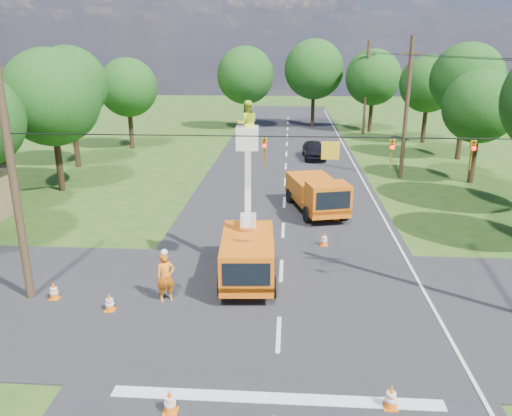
# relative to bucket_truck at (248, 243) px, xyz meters

# --- Properties ---
(ground) EXTENTS (140.00, 140.00, 0.00)m
(ground) POSITION_rel_bucket_truck_xyz_m (1.38, 15.79, -1.57)
(ground) COLOR #274B16
(ground) RESTS_ON ground
(road_main) EXTENTS (12.00, 100.00, 0.06)m
(road_main) POSITION_rel_bucket_truck_xyz_m (1.38, 15.79, -1.57)
(road_main) COLOR black
(road_main) RESTS_ON ground
(road_cross) EXTENTS (56.00, 10.00, 0.07)m
(road_cross) POSITION_rel_bucket_truck_xyz_m (1.38, -2.21, -1.57)
(road_cross) COLOR black
(road_cross) RESTS_ON ground
(stop_bar) EXTENTS (9.00, 0.45, 0.02)m
(stop_bar) POSITION_rel_bucket_truck_xyz_m (1.38, -7.41, -1.57)
(stop_bar) COLOR silver
(stop_bar) RESTS_ON ground
(edge_line) EXTENTS (0.12, 90.00, 0.02)m
(edge_line) POSITION_rel_bucket_truck_xyz_m (6.98, 15.79, -1.57)
(edge_line) COLOR silver
(edge_line) RESTS_ON ground
(bucket_truck) EXTENTS (2.48, 5.60, 7.22)m
(bucket_truck) POSITION_rel_bucket_truck_xyz_m (0.00, 0.00, 0.00)
(bucket_truck) COLOR orange
(bucket_truck) RESTS_ON ground
(second_truck) EXTENTS (3.61, 6.29, 2.23)m
(second_truck) POSITION_rel_bucket_truck_xyz_m (3.27, 9.05, -0.41)
(second_truck) COLOR orange
(second_truck) RESTS_ON ground
(ground_worker) EXTENTS (0.84, 0.73, 1.95)m
(ground_worker) POSITION_rel_bucket_truck_xyz_m (-2.89, -2.10, -0.59)
(ground_worker) COLOR orange
(ground_worker) RESTS_ON ground
(distant_car) EXTENTS (2.06, 4.58, 1.53)m
(distant_car) POSITION_rel_bucket_truck_xyz_m (3.75, 24.15, -0.80)
(distant_car) COLOR black
(distant_car) RESTS_ON ground
(traffic_cone_0) EXTENTS (0.38, 0.38, 0.71)m
(traffic_cone_0) POSITION_rel_bucket_truck_xyz_m (-1.35, -8.10, -1.21)
(traffic_cone_0) COLOR orange
(traffic_cone_0) RESTS_ON ground
(traffic_cone_1) EXTENTS (0.38, 0.38, 0.71)m
(traffic_cone_1) POSITION_rel_bucket_truck_xyz_m (4.40, -7.54, -1.21)
(traffic_cone_1) COLOR orange
(traffic_cone_1) RESTS_ON ground
(traffic_cone_2) EXTENTS (0.38, 0.38, 0.71)m
(traffic_cone_2) POSITION_rel_bucket_truck_xyz_m (3.38, 3.85, -1.21)
(traffic_cone_2) COLOR orange
(traffic_cone_2) RESTS_ON ground
(traffic_cone_3) EXTENTS (0.38, 0.38, 0.71)m
(traffic_cone_3) POSITION_rel_bucket_truck_xyz_m (4.31, 7.76, -1.21)
(traffic_cone_3) COLOR orange
(traffic_cone_3) RESTS_ON ground
(traffic_cone_4) EXTENTS (0.38, 0.38, 0.71)m
(traffic_cone_4) POSITION_rel_bucket_truck_xyz_m (-4.76, -3.00, -1.21)
(traffic_cone_4) COLOR orange
(traffic_cone_4) RESTS_ON ground
(traffic_cone_5) EXTENTS (0.38, 0.38, 0.71)m
(traffic_cone_5) POSITION_rel_bucket_truck_xyz_m (-7.16, -2.27, -1.21)
(traffic_cone_5) COLOR orange
(traffic_cone_5) RESTS_ON ground
(traffic_cone_6) EXTENTS (0.38, 0.38, 0.71)m
(traffic_cone_6) POSITION_rel_bucket_truck_xyz_m (5.09, 13.29, -1.21)
(traffic_cone_6) COLOR orange
(traffic_cone_6) RESTS_ON ground
(pole_right_mid) EXTENTS (1.80, 0.30, 10.00)m
(pole_right_mid) POSITION_rel_bucket_truck_xyz_m (9.88, 17.79, 3.54)
(pole_right_mid) COLOR #4C3823
(pole_right_mid) RESTS_ON ground
(pole_right_far) EXTENTS (1.80, 0.30, 10.00)m
(pole_right_far) POSITION_rel_bucket_truck_xyz_m (9.88, 37.79, 3.54)
(pole_right_far) COLOR #4C3823
(pole_right_far) RESTS_ON ground
(pole_left) EXTENTS (0.30, 0.30, 9.00)m
(pole_left) POSITION_rel_bucket_truck_xyz_m (-8.12, -2.21, 2.93)
(pole_left) COLOR #4C3823
(pole_left) RESTS_ON ground
(signal_span) EXTENTS (18.00, 0.29, 1.07)m
(signal_span) POSITION_rel_bucket_truck_xyz_m (3.60, -2.22, 4.31)
(signal_span) COLOR black
(signal_span) RESTS_ON ground
(tree_left_d) EXTENTS (6.20, 6.20, 9.24)m
(tree_left_d) POSITION_rel_bucket_truck_xyz_m (-13.62, 12.79, 4.56)
(tree_left_d) COLOR #382616
(tree_left_d) RESTS_ON ground
(tree_left_e) EXTENTS (5.80, 5.80, 9.41)m
(tree_left_e) POSITION_rel_bucket_truck_xyz_m (-15.42, 19.79, 4.92)
(tree_left_e) COLOR #382616
(tree_left_e) RESTS_ON ground
(tree_left_f) EXTENTS (5.40, 5.40, 8.40)m
(tree_left_f) POSITION_rel_bucket_truck_xyz_m (-13.42, 27.79, 4.12)
(tree_left_f) COLOR #382616
(tree_left_f) RESTS_ON ground
(tree_right_c) EXTENTS (5.00, 5.00, 7.83)m
(tree_right_c) POSITION_rel_bucket_truck_xyz_m (14.58, 16.79, 3.74)
(tree_right_c) COLOR #382616
(tree_right_c) RESTS_ON ground
(tree_right_d) EXTENTS (6.00, 6.00, 9.70)m
(tree_right_d) POSITION_rel_bucket_truck_xyz_m (16.18, 24.79, 5.11)
(tree_right_d) COLOR #382616
(tree_right_d) RESTS_ON ground
(tree_right_e) EXTENTS (5.60, 5.60, 8.63)m
(tree_right_e) POSITION_rel_bucket_truck_xyz_m (15.18, 32.79, 4.24)
(tree_right_e) COLOR #382616
(tree_right_e) RESTS_ON ground
(tree_far_a) EXTENTS (6.60, 6.60, 9.50)m
(tree_far_a) POSITION_rel_bucket_truck_xyz_m (-3.62, 40.79, 4.62)
(tree_far_a) COLOR #382616
(tree_far_a) RESTS_ON ground
(tree_far_b) EXTENTS (7.00, 7.00, 10.32)m
(tree_far_b) POSITION_rel_bucket_truck_xyz_m (4.38, 42.79, 5.24)
(tree_far_b) COLOR #382616
(tree_far_b) RESTS_ON ground
(tree_far_c) EXTENTS (6.20, 6.20, 9.18)m
(tree_far_c) POSITION_rel_bucket_truck_xyz_m (10.88, 39.79, 4.49)
(tree_far_c) COLOR #382616
(tree_far_c) RESTS_ON ground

